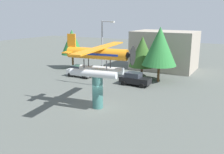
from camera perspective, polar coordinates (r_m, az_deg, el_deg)
The scene contains 10 objects.
ground_plane at distance 25.82m, azimuth -3.29°, elevation -7.06°, with size 140.00×140.00×0.00m, color #515651.
display_pedestal at distance 25.24m, azimuth -3.34°, elevation -3.36°, with size 1.10×1.10×3.49m, color #386B66.
floatplane_monument at distance 24.39m, azimuth -3.18°, elevation 4.29°, with size 7.09×10.45×4.00m.
car_near_white at distance 38.66m, azimuth -7.44°, elevation 1.35°, with size 4.20×2.02×1.76m.
car_mid_black at distance 33.78m, azimuth 5.26°, elevation -0.44°, with size 4.20×2.02×1.76m.
streetlight_primary at distance 32.11m, azimuth -1.98°, elevation 6.30°, with size 1.84×0.28×8.65m.
storefront_building at distance 44.64m, azimuth 12.03°, elevation 6.05°, with size 10.55×7.44×6.66m, color #9E9384.
tree_west at distance 44.44m, azimuth -9.19°, elevation 7.94°, with size 3.88×3.88×6.89m.
tree_east at distance 38.22m, azimuth 7.01°, elevation 5.85°, with size 4.17×4.17×6.24m.
tree_center_back at distance 35.38m, azimuth 10.94°, elevation 6.97°, with size 4.85×4.85×7.79m.
Camera 1 is at (13.07, -20.25, 9.26)m, focal length 39.65 mm.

